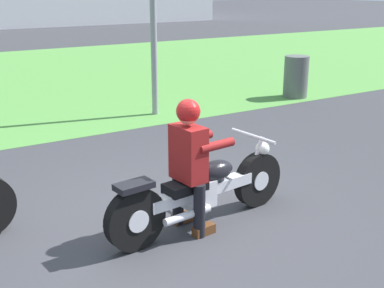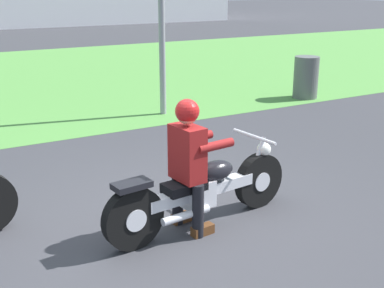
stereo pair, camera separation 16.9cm
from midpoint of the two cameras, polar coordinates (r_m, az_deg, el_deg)
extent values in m
plane|color=#38383D|center=(5.45, -2.75, -8.98)|extent=(120.00, 120.00, 0.00)
cube|color=#549342|center=(14.20, -20.48, 6.77)|extent=(60.00, 12.00, 0.01)
cylinder|color=black|center=(5.78, 8.43, -4.11)|extent=(0.64, 0.19, 0.63)
cylinder|color=silver|center=(5.78, 8.43, -4.11)|extent=(0.23, 0.16, 0.22)
cylinder|color=black|center=(4.86, -5.72, -8.43)|extent=(0.64, 0.19, 0.63)
cylinder|color=silver|center=(4.86, -5.72, -8.43)|extent=(0.23, 0.16, 0.22)
cube|color=silver|center=(5.25, 2.01, -5.33)|extent=(1.32, 0.29, 0.12)
cube|color=silver|center=(5.22, 1.57, -5.66)|extent=(0.35, 0.28, 0.28)
ellipsoid|color=black|center=(5.28, 3.57, -3.07)|extent=(0.46, 0.29, 0.22)
cube|color=black|center=(5.08, 0.07, -4.87)|extent=(0.46, 0.29, 0.10)
cube|color=black|center=(4.72, -5.84, -4.67)|extent=(0.38, 0.24, 0.06)
cylinder|color=silver|center=(5.66, 8.18, -1.88)|extent=(0.26, 0.08, 0.53)
cylinder|color=silver|center=(5.54, 7.94, 0.84)|extent=(0.11, 0.66, 0.04)
sphere|color=white|center=(5.70, 9.02, -0.61)|extent=(0.16, 0.16, 0.16)
cylinder|color=silver|center=(5.04, 0.28, -8.10)|extent=(0.56, 0.14, 0.08)
cylinder|color=black|center=(5.32, -0.74, -6.28)|extent=(0.12, 0.12, 0.56)
cube|color=#593319|center=(5.45, -0.21, -8.36)|extent=(0.25, 0.13, 0.10)
cylinder|color=black|center=(5.06, 1.65, -7.62)|extent=(0.12, 0.12, 0.56)
cube|color=#593319|center=(5.20, 2.16, -9.76)|extent=(0.25, 0.13, 0.10)
cube|color=maroon|center=(4.98, 0.44, -1.05)|extent=(0.26, 0.40, 0.56)
cylinder|color=maroon|center=(5.21, 1.26, 0.73)|extent=(0.43, 0.14, 0.09)
cylinder|color=maroon|center=(4.96, 3.65, -0.20)|extent=(0.43, 0.14, 0.09)
sphere|color=#D8A884|center=(4.87, 0.45, 3.41)|extent=(0.20, 0.20, 0.20)
sphere|color=#B21919|center=(4.86, 0.45, 3.75)|extent=(0.24, 0.24, 0.24)
cylinder|color=#595E5B|center=(11.51, 13.24, 7.38)|extent=(0.54, 0.54, 0.92)
camera|label=1|loc=(0.08, -89.08, 0.30)|focal=46.89mm
camera|label=2|loc=(0.08, 90.92, -0.30)|focal=46.89mm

